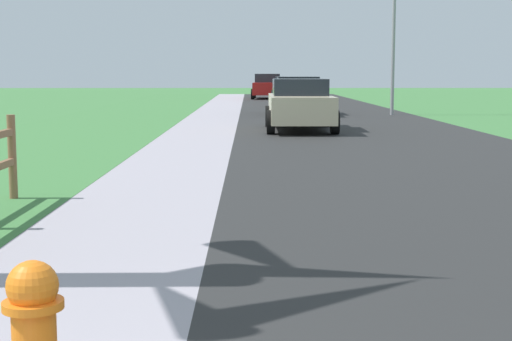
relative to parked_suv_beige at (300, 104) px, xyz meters
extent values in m
plane|color=#407A3E|center=(-1.87, 3.60, -0.76)|extent=(120.00, 120.00, 0.00)
cube|color=#292929|center=(1.63, 5.60, -0.75)|extent=(7.00, 66.00, 0.01)
cube|color=#A29AA3|center=(-4.87, 5.60, -0.75)|extent=(6.00, 66.00, 0.01)
cube|color=#407A3E|center=(-6.37, 5.60, -0.75)|extent=(5.00, 66.00, 0.00)
cylinder|color=orange|center=(-2.36, -19.45, -0.03)|extent=(0.25, 0.25, 0.03)
sphere|color=orange|center=(-2.36, -19.45, 0.05)|extent=(0.21, 0.21, 0.21)
cube|color=#CB6115|center=(-2.36, -19.45, 0.12)|extent=(0.04, 0.04, 0.04)
cylinder|color=brown|center=(-4.62, -12.34, -0.20)|extent=(0.11, 0.11, 1.12)
cube|color=#C6B793|center=(0.00, -0.04, -0.11)|extent=(1.79, 4.69, 0.74)
cube|color=#1E232B|center=(0.00, 0.17, 0.50)|extent=(1.56, 2.21, 0.47)
cylinder|color=black|center=(-0.87, 1.42, -0.43)|extent=(0.23, 0.66, 0.66)
cylinder|color=black|center=(0.89, 1.40, -0.43)|extent=(0.23, 0.66, 0.66)
cylinder|color=black|center=(-0.89, -1.48, -0.43)|extent=(0.23, 0.66, 0.66)
cylinder|color=black|center=(0.86, -1.50, -0.43)|extent=(0.23, 0.66, 0.66)
cube|color=black|center=(0.48, 8.65, -0.10)|extent=(1.88, 4.62, 0.70)
cube|color=#1E232B|center=(0.49, 8.93, 0.50)|extent=(1.64, 2.37, 0.51)
cylinder|color=black|center=(-0.42, 10.08, -0.39)|extent=(0.23, 0.73, 0.73)
cylinder|color=black|center=(1.41, 10.07, -0.39)|extent=(0.23, 0.73, 0.73)
cylinder|color=black|center=(-0.45, 7.23, -0.39)|extent=(0.23, 0.73, 0.73)
cylinder|color=black|center=(1.39, 7.21, -0.39)|extent=(0.23, 0.73, 0.73)
cube|color=white|center=(0.65, 17.90, -0.11)|extent=(1.93, 4.88, 0.67)
cube|color=#1E232B|center=(0.66, 18.10, 0.46)|extent=(1.64, 2.65, 0.48)
cylinder|color=black|center=(-0.17, 19.42, -0.39)|extent=(0.25, 0.75, 0.75)
cylinder|color=black|center=(1.59, 19.36, -0.39)|extent=(0.25, 0.75, 0.75)
cylinder|color=black|center=(-0.28, 16.43, -0.39)|extent=(0.25, 0.75, 0.75)
cylinder|color=black|center=(1.48, 16.37, -0.39)|extent=(0.25, 0.75, 0.75)
cube|color=maroon|center=(-0.30, 27.88, -0.09)|extent=(2.00, 4.89, 0.77)
cube|color=#1E232B|center=(-0.29, 28.12, 0.58)|extent=(1.68, 2.14, 0.56)
cylinder|color=black|center=(-1.15, 29.41, -0.43)|extent=(0.24, 0.67, 0.66)
cylinder|color=black|center=(0.67, 29.34, -0.43)|extent=(0.24, 0.67, 0.66)
cylinder|color=black|center=(-1.27, 26.42, -0.43)|extent=(0.24, 0.67, 0.66)
cylinder|color=black|center=(0.55, 26.35, -0.43)|extent=(0.24, 0.67, 0.66)
cylinder|color=gray|center=(4.22, 8.24, 2.13)|extent=(0.14, 0.14, 5.78)
camera|label=1|loc=(-1.47, -22.53, 0.91)|focal=54.08mm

